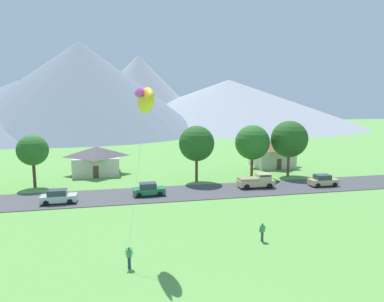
{
  "coord_description": "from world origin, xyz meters",
  "views": [
    {
      "loc": [
        -5.1,
        -14.66,
        12.34
      ],
      "look_at": [
        1.3,
        14.94,
        7.95
      ],
      "focal_mm": 31.87,
      "sensor_mm": 36.0,
      "label": 1
    }
  ],
  "objects": [
    {
      "name": "tree_left_of_center",
      "position": [
        6.54,
        35.85,
        5.99
      ],
      "size": [
        5.47,
        5.47,
        8.75
      ],
      "color": "brown",
      "rests_on": "ground"
    },
    {
      "name": "watcher_person",
      "position": [
        7.15,
        12.32,
        0.88
      ],
      "size": [
        0.56,
        0.24,
        1.68
      ],
      "color": "#3D3D42",
      "rests_on": "ground"
    },
    {
      "name": "parked_car_tan_mid_east",
      "position": [
        24.08,
        29.09,
        0.87
      ],
      "size": [
        4.23,
        2.13,
        1.68
      ],
      "color": "tan",
      "rests_on": "road_strip"
    },
    {
      "name": "parked_car_silver_west_end",
      "position": [
        -12.52,
        28.15,
        0.87
      ],
      "size": [
        4.24,
        2.15,
        1.68
      ],
      "color": "#B7BCC1",
      "rests_on": "road_strip"
    },
    {
      "name": "tree_right_of_center",
      "position": [
        16.15,
        37.04,
        5.79
      ],
      "size": [
        5.64,
        5.64,
        8.62
      ],
      "color": "brown",
      "rests_on": "ground"
    },
    {
      "name": "mountain_central_ridge",
      "position": [
        6.17,
        173.31,
        18.45
      ],
      "size": [
        74.38,
        74.38,
        36.9
      ],
      "primitive_type": "cone",
      "color": "#8E939E",
      "rests_on": "ground"
    },
    {
      "name": "mountain_east_ridge",
      "position": [
        -41.43,
        126.06,
        10.16
      ],
      "size": [
        89.75,
        89.75,
        20.33
      ],
      "primitive_type": "cone",
      "color": "slate",
      "rests_on": "ground"
    },
    {
      "name": "road_strip",
      "position": [
        0.0,
        29.75,
        0.04
      ],
      "size": [
        160.0,
        7.94,
        0.08
      ],
      "primitive_type": "cube",
      "color": "#424247",
      "rests_on": "ground"
    },
    {
      "name": "mountain_far_west_ridge",
      "position": [
        -19.54,
        131.73,
        18.19
      ],
      "size": [
        100.16,
        100.16,
        36.37
      ],
      "primitive_type": "cone",
      "color": "slate",
      "rests_on": "ground"
    },
    {
      "name": "house_leftmost",
      "position": [
        -8.92,
        45.28,
        2.47
      ],
      "size": [
        8.09,
        7.49,
        4.76
      ],
      "color": "beige",
      "rests_on": "ground"
    },
    {
      "name": "house_left_center",
      "position": [
        23.45,
        44.87,
        2.7
      ],
      "size": [
        7.63,
        6.5,
        5.21
      ],
      "color": "beige",
      "rests_on": "ground"
    },
    {
      "name": "tree_near_left",
      "position": [
        -17.25,
        37.4,
        5.44
      ],
      "size": [
        4.39,
        4.39,
        7.66
      ],
      "color": "#4C3823",
      "rests_on": "ground"
    },
    {
      "name": "pickup_truck_sand_west_side",
      "position": [
        14.2,
        30.27,
        1.06
      ],
      "size": [
        5.27,
        2.46,
        1.99
      ],
      "color": "#C6B284",
      "rests_on": "road_strip"
    },
    {
      "name": "mountain_west_ridge",
      "position": [
        52.37,
        159.49,
        11.92
      ],
      "size": [
        136.39,
        136.39,
        23.84
      ],
      "primitive_type": "cone",
      "color": "#8E939E",
      "rests_on": "ground"
    },
    {
      "name": "kite_flyer_with_kite",
      "position": [
        -2.98,
        12.84,
        12.37
      ],
      "size": [
        3.01,
        5.19,
        13.59
      ],
      "color": "navy",
      "rests_on": "ground"
    },
    {
      "name": "tree_near_right",
      "position": [
        22.44,
        36.6,
        6.23
      ],
      "size": [
        6.05,
        6.05,
        9.27
      ],
      "color": "brown",
      "rests_on": "ground"
    },
    {
      "name": "parked_car_green_mid_west",
      "position": [
        -1.46,
        29.32,
        0.87
      ],
      "size": [
        4.23,
        2.14,
        1.68
      ],
      "color": "#237042",
      "rests_on": "road_strip"
    }
  ]
}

